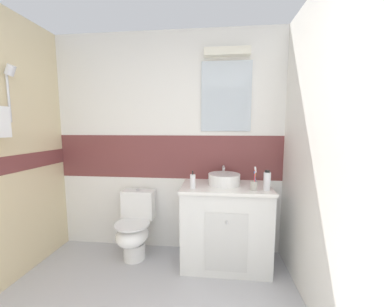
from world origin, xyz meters
The scene contains 8 objects.
wall_back_tiled centered at (0.01, 2.45, 1.26)m, with size 3.20×0.20×2.50m.
wall_right_plain centered at (1.35, 1.20, 1.25)m, with size 0.10×3.48×2.50m, color white.
vanity_cabinet centered at (0.66, 2.14, 0.43)m, with size 0.90×0.55×0.85m.
sink_basin centered at (0.65, 2.17, 0.91)m, with size 0.33×0.37×0.17m.
toilet centered at (-0.32, 2.15, 0.35)m, with size 0.37×0.50×0.74m.
toothbrush_cup centered at (0.92, 1.99, 0.91)m, with size 0.06×0.06×0.23m.
soap_dispenser centered at (0.34, 2.00, 0.92)m, with size 0.05×0.05×0.18m.
mouthwash_bottle centered at (1.04, 2.00, 0.94)m, with size 0.07×0.07×0.19m.
Camera 1 is at (0.55, -0.10, 1.44)m, focal length 20.71 mm.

